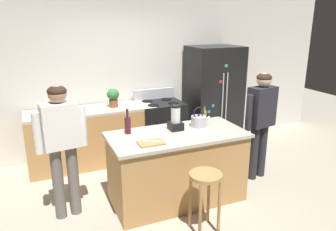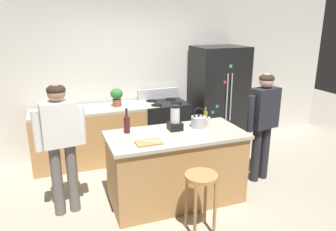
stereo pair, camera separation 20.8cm
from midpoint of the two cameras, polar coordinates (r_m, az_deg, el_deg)
The scene contains 16 objects.
ground_plane at distance 4.45m, azimuth 2.75°, elevation -14.47°, with size 14.00×14.00×0.00m, color #B2A893.
back_wall at distance 5.73m, azimuth -4.65°, elevation 7.12°, with size 8.00×0.10×2.70m, color silver.
kitchen_island at distance 4.23m, azimuth 2.83°, elevation -9.07°, with size 1.73×0.84×0.93m.
back_counter_run at distance 5.42m, azimuth -11.47°, elevation -3.46°, with size 2.00×0.64×0.93m.
refrigerator at distance 5.94m, azimuth 9.83°, elevation 3.05°, with size 0.90×0.73×1.84m.
stove_range at distance 5.66m, azimuth 0.32°, elevation -2.09°, with size 0.76×0.65×1.11m.
person_by_island_left at distance 3.92m, azimuth -16.94°, elevation -3.78°, with size 0.60×0.27×1.61m.
person_by_sink_right at distance 4.80m, azimuth 17.64°, elevation -0.36°, with size 0.60×0.29×1.59m.
bar_stool at distance 3.62m, azimuth 7.51°, elevation -12.55°, with size 0.36×0.36×0.70m.
potted_plant at distance 5.30m, azimuth -7.93°, elevation 3.45°, with size 0.20×0.20×0.30m.
blender_appliance at distance 4.14m, azimuth 2.69°, elevation -0.74°, with size 0.17×0.17×0.33m.
bottle_vinegar at distance 4.49m, azimuth 7.89°, elevation -0.16°, with size 0.06×0.06×0.24m.
bottle_wine at distance 4.06m, azimuth -5.81°, elevation -1.50°, with size 0.08×0.08×0.32m.
tea_kettle at distance 4.29m, azimuth 6.81°, elevation -1.02°, with size 0.28×0.20×0.27m.
cutting_board at distance 3.74m, azimuth -1.85°, elevation -4.79°, with size 0.30×0.20×0.02m, color #B7844C.
chef_knife at distance 3.74m, azimuth -1.56°, elevation -4.56°, with size 0.22×0.03×0.01m, color #B7BABF.
Camera 2 is at (-1.40, -3.54, 2.31)m, focal length 34.60 mm.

